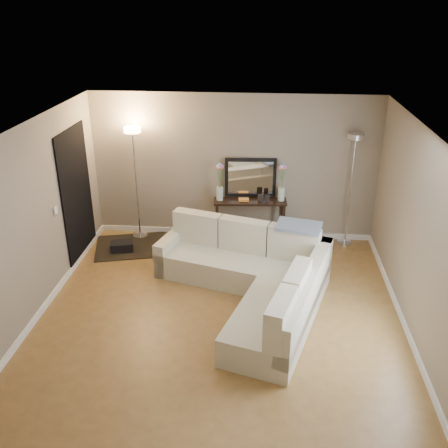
# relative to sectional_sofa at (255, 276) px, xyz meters

# --- Properties ---
(floor) EXTENTS (5.00, 5.50, 0.01)m
(floor) POSITION_rel_sectional_sofa_xyz_m (-0.46, -0.67, -0.34)
(floor) COLOR olive
(floor) RESTS_ON ground
(ceiling) EXTENTS (5.00, 5.50, 0.01)m
(ceiling) POSITION_rel_sectional_sofa_xyz_m (-0.46, -0.67, 2.27)
(ceiling) COLOR white
(ceiling) RESTS_ON ground
(wall_back) EXTENTS (5.00, 0.02, 2.60)m
(wall_back) POSITION_rel_sectional_sofa_xyz_m (-0.46, 2.09, 0.96)
(wall_back) COLOR gray
(wall_back) RESTS_ON ground
(wall_front) EXTENTS (5.00, 0.02, 2.60)m
(wall_front) POSITION_rel_sectional_sofa_xyz_m (-0.46, -3.43, 0.96)
(wall_front) COLOR gray
(wall_front) RESTS_ON ground
(wall_left) EXTENTS (0.02, 5.50, 2.60)m
(wall_left) POSITION_rel_sectional_sofa_xyz_m (-2.97, -0.67, 0.96)
(wall_left) COLOR gray
(wall_left) RESTS_ON ground
(wall_right) EXTENTS (0.02, 5.50, 2.60)m
(wall_right) POSITION_rel_sectional_sofa_xyz_m (2.05, -0.67, 0.96)
(wall_right) COLOR gray
(wall_right) RESTS_ON ground
(baseboard_back) EXTENTS (5.00, 0.03, 0.10)m
(baseboard_back) POSITION_rel_sectional_sofa_xyz_m (-0.46, 2.06, -0.29)
(baseboard_back) COLOR white
(baseboard_back) RESTS_ON ground
(baseboard_left) EXTENTS (0.03, 5.50, 0.10)m
(baseboard_left) POSITION_rel_sectional_sofa_xyz_m (-2.94, -0.67, -0.29)
(baseboard_left) COLOR white
(baseboard_left) RESTS_ON ground
(baseboard_right) EXTENTS (0.03, 5.50, 0.10)m
(baseboard_right) POSITION_rel_sectional_sofa_xyz_m (2.03, -0.67, -0.29)
(baseboard_right) COLOR white
(baseboard_right) RESTS_ON ground
(doorway) EXTENTS (0.02, 1.20, 2.20)m
(doorway) POSITION_rel_sectional_sofa_xyz_m (-2.94, 1.03, 0.76)
(doorway) COLOR black
(doorway) RESTS_ON ground
(switch_plate) EXTENTS (0.02, 0.08, 0.12)m
(switch_plate) POSITION_rel_sectional_sofa_xyz_m (-2.94, 0.18, 0.86)
(switch_plate) COLOR white
(switch_plate) RESTS_ON ground
(sectional_sofa) EXTENTS (2.75, 3.13, 0.92)m
(sectional_sofa) POSITION_rel_sectional_sofa_xyz_m (0.00, 0.00, 0.00)
(sectional_sofa) COLOR beige
(sectional_sofa) RESTS_ON floor
(throw_blanket) EXTENTS (0.73, 0.53, 0.09)m
(throw_blanket) POSITION_rel_sectional_sofa_xyz_m (0.62, 0.48, 0.61)
(throw_blanket) COLOR slate
(throw_blanket) RESTS_ON sectional_sofa
(console_table) EXTENTS (1.29, 0.43, 0.78)m
(console_table) POSITION_rel_sectional_sofa_xyz_m (-0.23, 1.85, 0.10)
(console_table) COLOR black
(console_table) RESTS_ON floor
(leaning_mirror) EXTENTS (0.90, 0.11, 0.70)m
(leaning_mirror) POSITION_rel_sectional_sofa_xyz_m (-0.16, 2.02, 0.81)
(leaning_mirror) COLOR black
(leaning_mirror) RESTS_ON console_table
(table_decor) EXTENTS (0.54, 0.13, 0.13)m
(table_decor) POSITION_rel_sectional_sofa_xyz_m (-0.15, 1.82, 0.48)
(table_decor) COLOR orange
(table_decor) RESTS_ON console_table
(flower_vase_left) EXTENTS (0.15, 0.13, 0.67)m
(flower_vase_left) POSITION_rel_sectional_sofa_xyz_m (-0.68, 1.82, 0.73)
(flower_vase_left) COLOR silver
(flower_vase_left) RESTS_ON console_table
(flower_vase_right) EXTENTS (0.15, 0.13, 0.67)m
(flower_vase_right) POSITION_rel_sectional_sofa_xyz_m (0.39, 1.89, 0.73)
(flower_vase_right) COLOR silver
(flower_vase_right) RESTS_ON console_table
(floor_lamp_lit) EXTENTS (0.35, 0.35, 2.05)m
(floor_lamp_lit) POSITION_rel_sectional_sofa_xyz_m (-2.16, 1.84, 1.11)
(floor_lamp_lit) COLOR silver
(floor_lamp_lit) RESTS_ON floor
(floor_lamp_unlit) EXTENTS (0.30, 0.30, 2.01)m
(floor_lamp_unlit) POSITION_rel_sectional_sofa_xyz_m (1.56, 1.89, 1.08)
(floor_lamp_unlit) COLOR silver
(floor_lamp_unlit) RESTS_ON floor
(charcoal_rug) EXTENTS (1.54, 1.30, 0.02)m
(charcoal_rug) POSITION_rel_sectional_sofa_xyz_m (-2.17, 1.44, -0.33)
(charcoal_rug) COLOR black
(charcoal_rug) RESTS_ON floor
(black_bag) EXTENTS (0.43, 0.35, 0.24)m
(black_bag) POSITION_rel_sectional_sofa_xyz_m (-2.35, 1.26, -0.30)
(black_bag) COLOR black
(black_bag) RESTS_ON charcoal_rug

